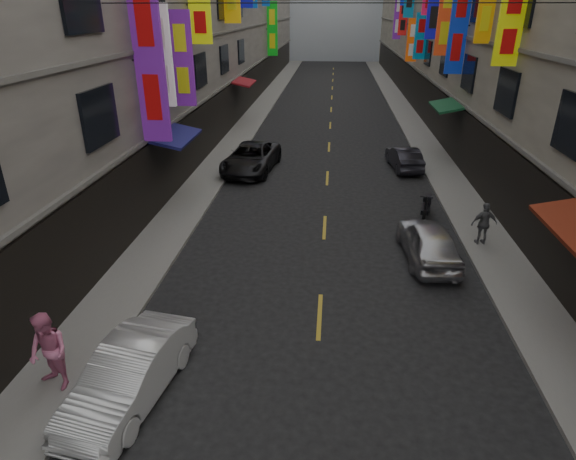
% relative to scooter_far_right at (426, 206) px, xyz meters
% --- Properties ---
extents(sidewalk_left, '(2.00, 90.00, 0.12)m').
position_rel_scooter_far_right_xyz_m(sidewalk_left, '(-10.11, 16.50, -0.38)').
color(sidewalk_left, slate).
rests_on(sidewalk_left, ground).
extents(sidewalk_right, '(2.00, 90.00, 0.12)m').
position_rel_scooter_far_right_xyz_m(sidewalk_right, '(1.89, 16.50, -0.38)').
color(sidewalk_right, slate).
rests_on(sidewalk_right, ground).
extents(street_awnings, '(13.99, 35.20, 0.41)m').
position_rel_scooter_far_right_xyz_m(street_awnings, '(-5.37, 0.50, 2.56)').
color(street_awnings, '#16541C').
rests_on(street_awnings, ground).
extents(lane_markings, '(0.12, 80.20, 0.01)m').
position_rel_scooter_far_right_xyz_m(lane_markings, '(-4.11, 13.50, -0.44)').
color(lane_markings, gold).
rests_on(lane_markings, ground).
extents(scooter_far_right, '(0.70, 1.77, 1.14)m').
position_rel_scooter_far_right_xyz_m(scooter_far_right, '(0.00, 0.00, 0.00)').
color(scooter_far_right, black).
rests_on(scooter_far_right, ground).
extents(car_left_mid, '(1.98, 4.09, 1.29)m').
position_rel_scooter_far_right_xyz_m(car_left_mid, '(-8.11, -10.95, 0.20)').
color(car_left_mid, white).
rests_on(car_left_mid, ground).
extents(car_left_far, '(2.84, 5.24, 1.40)m').
position_rel_scooter_far_right_xyz_m(car_left_far, '(-8.11, 5.33, 0.26)').
color(car_left_far, black).
rests_on(car_left_far, ground).
extents(car_right_mid, '(1.85, 4.05, 1.35)m').
position_rel_scooter_far_right_xyz_m(car_right_mid, '(-0.58, -3.81, 0.23)').
color(car_right_mid, silver).
rests_on(car_right_mid, ground).
extents(car_right_far, '(1.70, 3.72, 1.18)m').
position_rel_scooter_far_right_xyz_m(car_right_far, '(-0.11, 6.45, 0.15)').
color(car_right_far, '#27262E').
rests_on(car_right_far, ground).
extents(pedestrian_lfar, '(1.10, 0.96, 1.88)m').
position_rel_scooter_far_right_xyz_m(pedestrian_lfar, '(-9.88, -10.90, 0.62)').
color(pedestrian_lfar, pink).
rests_on(pedestrian_lfar, sidewalk_left).
extents(pedestrian_rfar, '(0.98, 0.64, 1.56)m').
position_rel_scooter_far_right_xyz_m(pedestrian_rfar, '(1.51, -2.64, 0.46)').
color(pedestrian_rfar, slate).
rests_on(pedestrian_rfar, sidewalk_right).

